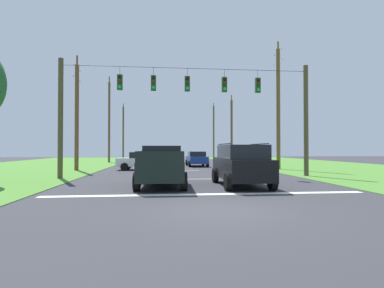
# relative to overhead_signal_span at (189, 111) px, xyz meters

# --- Properties ---
(ground_plane) EXTENTS (120.00, 120.00, 0.00)m
(ground_plane) POSITION_rel_overhead_signal_span_xyz_m (0.12, -10.14, -4.19)
(ground_plane) COLOR #333338
(shoulder_grass_right) EXTENTS (16.00, 80.00, 0.03)m
(shoulder_grass_right) POSITION_rel_overhead_signal_span_xyz_m (14.89, 4.86, -4.17)
(shoulder_grass_right) COLOR #4B8530
(shoulder_grass_right) RESTS_ON ground
(stop_bar_stripe) EXTENTS (12.86, 0.45, 0.01)m
(stop_bar_stripe) POSITION_rel_overhead_signal_span_xyz_m (0.12, -7.13, -4.18)
(stop_bar_stripe) COLOR white
(stop_bar_stripe) RESTS_ON ground
(lane_dash_0) EXTENTS (2.50, 0.15, 0.01)m
(lane_dash_0) POSITION_rel_overhead_signal_span_xyz_m (0.12, -1.13, -4.18)
(lane_dash_0) COLOR white
(lane_dash_0) RESTS_ON ground
(lane_dash_1) EXTENTS (2.50, 0.15, 0.01)m
(lane_dash_1) POSITION_rel_overhead_signal_span_xyz_m (0.12, 5.75, -4.18)
(lane_dash_1) COLOR white
(lane_dash_1) RESTS_ON ground
(lane_dash_2) EXTENTS (2.50, 0.15, 0.01)m
(lane_dash_2) POSITION_rel_overhead_signal_span_xyz_m (0.12, 14.48, -4.18)
(lane_dash_2) COLOR white
(lane_dash_2) RESTS_ON ground
(overhead_signal_span) EXTENTS (15.87, 0.31, 7.31)m
(overhead_signal_span) POSITION_rel_overhead_signal_span_xyz_m (0.00, 0.00, 0.00)
(overhead_signal_span) COLOR brown
(overhead_signal_span) RESTS_ON ground
(pickup_truck) EXTENTS (2.42, 5.46, 1.95)m
(pickup_truck) POSITION_rel_overhead_signal_span_xyz_m (-1.69, -4.06, -3.22)
(pickup_truck) COLOR black
(pickup_truck) RESTS_ON ground
(suv_black) EXTENTS (2.25, 4.82, 2.05)m
(suv_black) POSITION_rel_overhead_signal_span_xyz_m (2.11, -4.72, -3.12)
(suv_black) COLOR black
(suv_black) RESTS_ON ground
(distant_car_crossing_white) EXTENTS (4.39, 2.21, 1.52)m
(distant_car_crossing_white) POSITION_rel_overhead_signal_span_xyz_m (-3.26, 7.09, -3.40)
(distant_car_crossing_white) COLOR silver
(distant_car_crossing_white) RESTS_ON ground
(distant_car_oncoming) EXTENTS (2.07, 4.33, 1.52)m
(distant_car_oncoming) POSITION_rel_overhead_signal_span_xyz_m (1.93, 11.98, -3.40)
(distant_car_oncoming) COLOR navy
(distant_car_oncoming) RESTS_ON ground
(distant_car_far_parked) EXTENTS (4.46, 2.36, 1.52)m
(distant_car_far_parked) POSITION_rel_overhead_signal_span_xyz_m (7.66, 14.84, -3.40)
(distant_car_far_parked) COLOR slate
(distant_car_far_parked) RESTS_ON ground
(utility_pole_mid_right) EXTENTS (0.34, 1.99, 11.23)m
(utility_pole_mid_right) POSITION_rel_overhead_signal_span_xyz_m (8.49, 6.51, 1.34)
(utility_pole_mid_right) COLOR brown
(utility_pole_mid_right) RESTS_ON ground
(utility_pole_far_right) EXTENTS (0.31, 1.94, 9.38)m
(utility_pole_far_right) POSITION_rel_overhead_signal_span_xyz_m (8.12, 22.57, 0.28)
(utility_pole_far_right) COLOR brown
(utility_pole_far_right) RESTS_ON ground
(utility_pole_near_left) EXTENTS (0.31, 1.76, 10.50)m
(utility_pole_near_left) POSITION_rel_overhead_signal_span_xyz_m (8.16, 37.38, 1.01)
(utility_pole_near_left) COLOR brown
(utility_pole_near_left) RESTS_ON ground
(utility_pole_far_left) EXTENTS (0.33, 1.99, 9.56)m
(utility_pole_far_left) POSITION_rel_overhead_signal_span_xyz_m (-8.70, 6.86, 0.46)
(utility_pole_far_left) COLOR brown
(utility_pole_far_left) RESTS_ON ground
(utility_pole_distant_right) EXTENTS (0.29, 1.99, 11.29)m
(utility_pole_distant_right) POSITION_rel_overhead_signal_span_xyz_m (-8.51, 21.33, 1.42)
(utility_pole_distant_right) COLOR brown
(utility_pole_distant_right) RESTS_ON ground
(utility_pole_distant_left) EXTENTS (0.31, 1.63, 10.05)m
(utility_pole_distant_left) POSITION_rel_overhead_signal_span_xyz_m (-8.61, 36.85, 0.70)
(utility_pole_distant_left) COLOR brown
(utility_pole_distant_left) RESTS_ON ground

